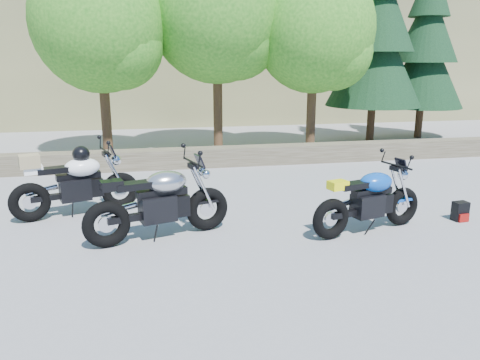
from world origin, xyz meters
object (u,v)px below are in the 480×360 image
white_bike (75,182)px  blue_bike (369,201)px  backpack (460,212)px  silver_bike (160,203)px

white_bike → blue_bike: 5.19m
backpack → silver_bike: bearing=172.2°
white_bike → silver_bike: bearing=-62.7°
silver_bike → backpack: 5.26m
white_bike → backpack: white_bike is taller
white_bike → blue_bike: white_bike is taller
silver_bike → blue_bike: bearing=-22.2°
silver_bike → blue_bike: size_ratio=1.10×
silver_bike → blue_bike: silver_bike is taller
silver_bike → blue_bike: (3.38, -0.36, -0.05)m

